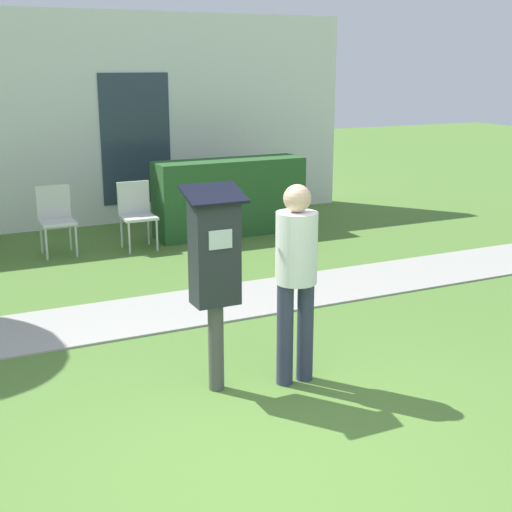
% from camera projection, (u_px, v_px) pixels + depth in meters
% --- Properties ---
extents(ground_plane, '(40.00, 40.00, 0.00)m').
position_uv_depth(ground_plane, '(262.00, 468.00, 4.45)').
color(ground_plane, '#517A33').
extents(sidewalk, '(12.00, 1.10, 0.02)m').
position_uv_depth(sidewalk, '(128.00, 317.00, 7.06)').
color(sidewalk, '#A3A099').
rests_on(sidewalk, ground).
extents(building_facade, '(10.00, 0.26, 3.20)m').
position_uv_depth(building_facade, '(40.00, 122.00, 10.47)').
color(building_facade, white).
rests_on(building_facade, ground).
extents(parking_meter, '(0.44, 0.31, 1.59)m').
position_uv_depth(parking_meter, '(215.00, 263.00, 5.27)').
color(parking_meter, '#4C4C4C').
rests_on(parking_meter, ground).
extents(person_standing, '(0.32, 0.32, 1.58)m').
position_uv_depth(person_standing, '(296.00, 269.00, 5.42)').
color(person_standing, '#333851').
rests_on(person_standing, ground).
extents(outdoor_chair_middle, '(0.44, 0.44, 0.90)m').
position_uv_depth(outdoor_chair_middle, '(56.00, 214.00, 9.32)').
color(outdoor_chair_middle, silver).
rests_on(outdoor_chair_middle, ground).
extents(outdoor_chair_right, '(0.44, 0.44, 0.90)m').
position_uv_depth(outdoor_chair_right, '(136.00, 210.00, 9.61)').
color(outdoor_chair_right, silver).
rests_on(outdoor_chair_right, ground).
extents(hedge_row, '(2.20, 0.60, 1.10)m').
position_uv_depth(hedge_row, '(230.00, 197.00, 10.39)').
color(hedge_row, '#285628').
rests_on(hedge_row, ground).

